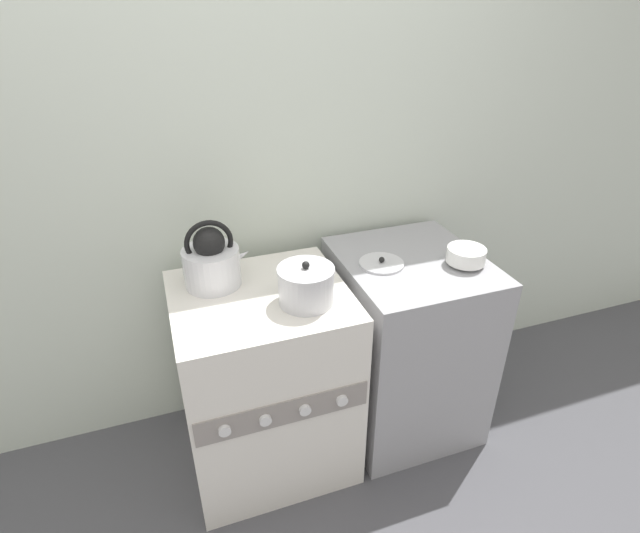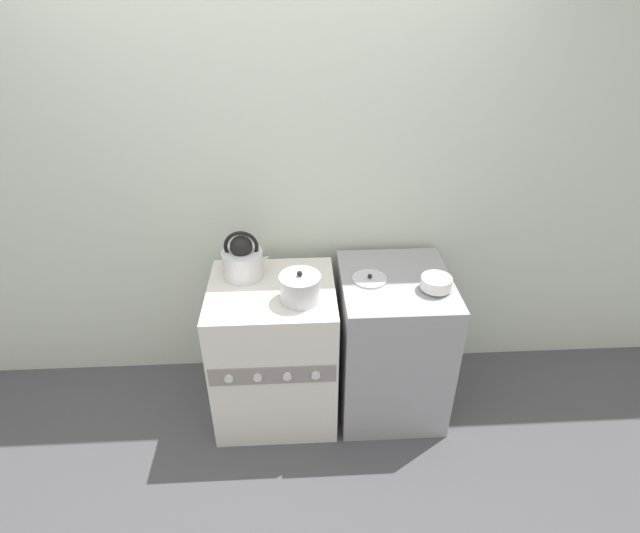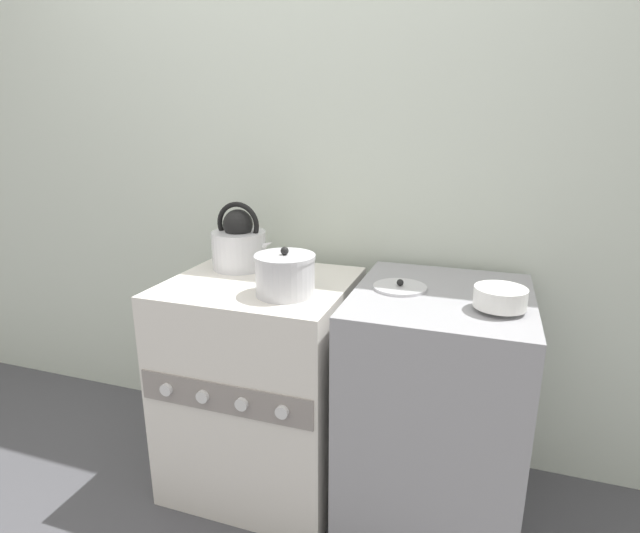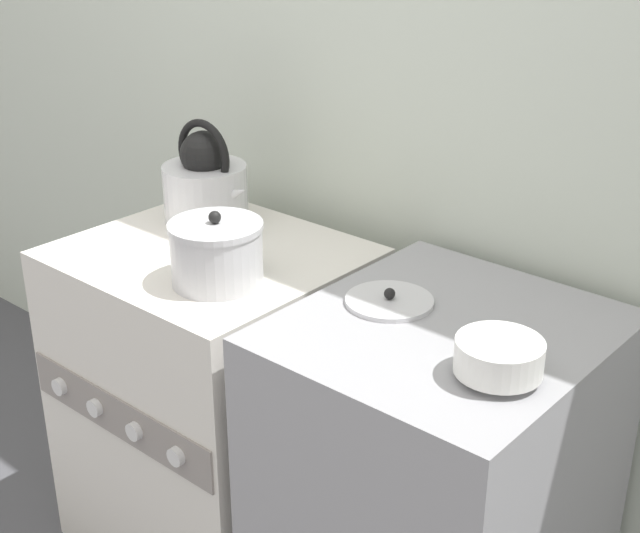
% 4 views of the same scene
% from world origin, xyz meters
% --- Properties ---
extents(ground_plane, '(12.00, 12.00, 0.00)m').
position_xyz_m(ground_plane, '(0.00, 0.00, 0.00)').
color(ground_plane, '#4C4C51').
extents(wall_back, '(7.00, 0.06, 2.50)m').
position_xyz_m(wall_back, '(0.00, 0.73, 1.25)').
color(wall_back, silver).
rests_on(wall_back, ground_plane).
extents(stove, '(0.67, 0.63, 0.85)m').
position_xyz_m(stove, '(0.00, 0.30, 0.43)').
color(stove, silver).
rests_on(stove, ground_plane).
extents(counter, '(0.59, 0.66, 0.87)m').
position_xyz_m(counter, '(0.67, 0.33, 0.44)').
color(counter, '#99999E').
rests_on(counter, ground_plane).
extents(kettle, '(0.27, 0.22, 0.27)m').
position_xyz_m(kettle, '(-0.15, 0.44, 0.95)').
color(kettle, silver).
rests_on(kettle, stove).
extents(cooking_pot, '(0.21, 0.21, 0.17)m').
position_xyz_m(cooking_pot, '(0.15, 0.19, 0.92)').
color(cooking_pot, silver).
rests_on(cooking_pot, stove).
extents(enamel_bowl, '(0.16, 0.16, 0.07)m').
position_xyz_m(enamel_bowl, '(0.85, 0.22, 0.91)').
color(enamel_bowl, white).
rests_on(enamel_bowl, counter).
extents(loose_pot_lid, '(0.19, 0.19, 0.03)m').
position_xyz_m(loose_pot_lid, '(0.52, 0.33, 0.88)').
color(loose_pot_lid, silver).
rests_on(loose_pot_lid, counter).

